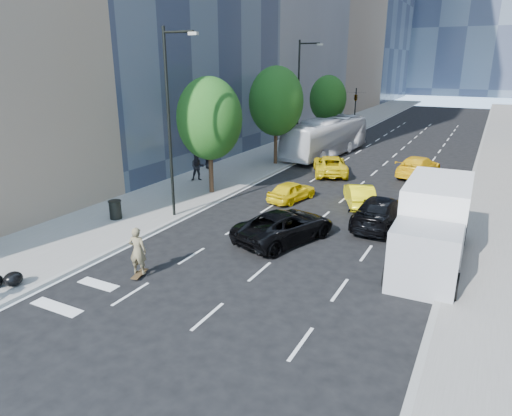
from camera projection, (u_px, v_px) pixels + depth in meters
The scene contains 22 objects.
ground at pixel (239, 267), 19.70m from camera, with size 160.00×160.00×0.00m, color black.
sidewalk_left at pixel (304, 143), 48.95m from camera, with size 6.00×120.00×0.15m, color slate.
sidewalk_right at pixel (502, 160), 40.61m from camera, with size 4.00×120.00×0.15m, color slate.
lamp_near at pixel (171, 114), 24.06m from camera, with size 2.13×0.22×10.00m.
lamp_far at pixel (300, 93), 39.25m from camera, with size 2.13×0.22×10.00m.
tree_near at pixel (209, 119), 28.93m from camera, with size 4.20×4.20×7.46m.
tree_mid at pixel (276, 101), 37.26m from camera, with size 4.50×4.50×7.99m.
tree_far at pixel (328, 99), 48.44m from camera, with size 3.90×3.90×6.92m.
traffic_signal at pixel (356, 98), 54.96m from camera, with size 2.48×0.53×5.20m.
skateboarder at pixel (138, 254), 18.53m from camera, with size 0.73×0.48×2.01m, color brown.
black_sedan_lincoln at pixel (285, 226), 22.36m from camera, with size 2.54×5.52×1.53m, color black.
black_sedan_mercedes at pixel (381, 211), 24.36m from camera, with size 2.27×5.58×1.62m, color black.
taxi_a at pixel (292, 191), 28.79m from camera, with size 1.51×3.75×1.28m, color yellow.
taxi_b at pixel (359, 195), 27.83m from camera, with size 1.45×4.16×1.37m, color yellow.
taxi_c at pixel (330, 165), 35.55m from camera, with size 2.43×5.28×1.47m, color #DCBD0B.
taxi_d at pixel (418, 166), 34.90m from camera, with size 2.16×5.32×1.54m, color yellow.
city_bus at pixel (326, 137), 42.36m from camera, with size 2.87×12.25×3.41m, color silver.
box_truck at pixel (433, 224), 19.65m from camera, with size 2.82×7.37×3.50m.
pedestrian_a at pixel (198, 167), 33.04m from camera, with size 0.97×0.75×1.99m, color black.
pedestrian_b at pixel (208, 157), 36.64m from camera, with size 1.12×0.46×1.90m, color black.
trash_can at pixel (115, 210), 25.13m from camera, with size 0.66×0.66×0.99m, color black.
garbage_bags at pixel (6, 280), 17.62m from camera, with size 1.15×1.11×0.57m.
Camera 1 is at (8.93, -15.59, 8.50)m, focal length 32.00 mm.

